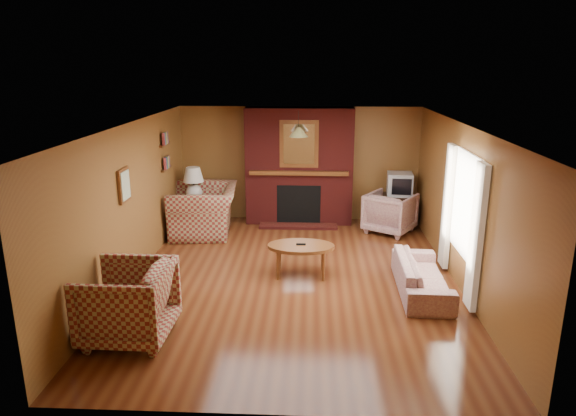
# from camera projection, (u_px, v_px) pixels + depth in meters

# --- Properties ---
(floor) EXTENTS (6.50, 6.50, 0.00)m
(floor) POSITION_uv_depth(u_px,v_px,m) (294.00, 278.00, 8.06)
(floor) COLOR #4D2210
(floor) RESTS_ON ground
(ceiling) EXTENTS (6.50, 6.50, 0.00)m
(ceiling) POSITION_uv_depth(u_px,v_px,m) (294.00, 125.00, 7.41)
(ceiling) COLOR silver
(ceiling) RESTS_ON wall_back
(wall_back) EXTENTS (6.50, 0.00, 6.50)m
(wall_back) POSITION_uv_depth(u_px,v_px,m) (300.00, 164.00, 10.86)
(wall_back) COLOR olive
(wall_back) RESTS_ON floor
(wall_front) EXTENTS (6.50, 0.00, 6.50)m
(wall_front) POSITION_uv_depth(u_px,v_px,m) (281.00, 302.00, 4.61)
(wall_front) COLOR olive
(wall_front) RESTS_ON floor
(wall_left) EXTENTS (0.00, 6.50, 6.50)m
(wall_left) POSITION_uv_depth(u_px,v_px,m) (131.00, 203.00, 7.85)
(wall_left) COLOR olive
(wall_left) RESTS_ON floor
(wall_right) EXTENTS (0.00, 6.50, 6.50)m
(wall_right) POSITION_uv_depth(u_px,v_px,m) (462.00, 207.00, 7.62)
(wall_right) COLOR olive
(wall_right) RESTS_ON floor
(fireplace) EXTENTS (2.20, 0.82, 2.40)m
(fireplace) POSITION_uv_depth(u_px,v_px,m) (299.00, 167.00, 10.61)
(fireplace) COLOR #551412
(fireplace) RESTS_ON floor
(window_right) EXTENTS (0.10, 1.85, 2.00)m
(window_right) POSITION_uv_depth(u_px,v_px,m) (462.00, 216.00, 7.45)
(window_right) COLOR beige
(window_right) RESTS_ON wall_right
(bookshelf) EXTENTS (0.09, 0.55, 0.71)m
(bookshelf) POSITION_uv_depth(u_px,v_px,m) (167.00, 152.00, 9.54)
(bookshelf) COLOR brown
(bookshelf) RESTS_ON wall_left
(botanical_print) EXTENTS (0.05, 0.40, 0.50)m
(botanical_print) POSITION_uv_depth(u_px,v_px,m) (124.00, 185.00, 7.46)
(botanical_print) COLOR brown
(botanical_print) RESTS_ON wall_left
(pendant_light) EXTENTS (0.36, 0.36, 0.48)m
(pendant_light) POSITION_uv_depth(u_px,v_px,m) (298.00, 132.00, 9.72)
(pendant_light) COLOR black
(pendant_light) RESTS_ON ceiling
(plaid_loveseat) EXTENTS (1.39, 1.55, 0.94)m
(plaid_loveseat) POSITION_uv_depth(u_px,v_px,m) (204.00, 210.00, 10.11)
(plaid_loveseat) COLOR maroon
(plaid_loveseat) RESTS_ON floor
(plaid_armchair) EXTENTS (1.06, 1.03, 0.95)m
(plaid_armchair) POSITION_uv_depth(u_px,v_px,m) (127.00, 303.00, 6.20)
(plaid_armchair) COLOR maroon
(plaid_armchair) RESTS_ON floor
(floral_sofa) EXTENTS (0.72, 1.74, 0.50)m
(floral_sofa) POSITION_uv_depth(u_px,v_px,m) (422.00, 276.00, 7.54)
(floral_sofa) COLOR #C1B595
(floral_sofa) RESTS_ON floor
(floral_armchair) EXTENTS (1.19, 1.20, 0.80)m
(floral_armchair) POSITION_uv_depth(u_px,v_px,m) (390.00, 213.00, 10.17)
(floral_armchair) COLOR #C1B595
(floral_armchair) RESTS_ON floor
(coffee_table) EXTENTS (1.05, 0.65, 0.53)m
(coffee_table) POSITION_uv_depth(u_px,v_px,m) (301.00, 248.00, 8.09)
(coffee_table) COLOR brown
(coffee_table) RESTS_ON floor
(side_table) EXTENTS (0.48, 0.48, 0.59)m
(side_table) POSITION_uv_depth(u_px,v_px,m) (195.00, 214.00, 10.43)
(side_table) COLOR brown
(side_table) RESTS_ON floor
(table_lamp) EXTENTS (0.41, 0.41, 0.68)m
(table_lamp) POSITION_uv_depth(u_px,v_px,m) (193.00, 182.00, 10.25)
(table_lamp) COLOR silver
(table_lamp) RESTS_ON side_table
(tv_stand) EXTENTS (0.63, 0.58, 0.66)m
(tv_stand) POSITION_uv_depth(u_px,v_px,m) (398.00, 210.00, 10.57)
(tv_stand) COLOR black
(tv_stand) RESTS_ON floor
(crt_tv) EXTENTS (0.53, 0.53, 0.46)m
(crt_tv) POSITION_uv_depth(u_px,v_px,m) (400.00, 184.00, 10.41)
(crt_tv) COLOR #B1B3B9
(crt_tv) RESTS_ON tv_stand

